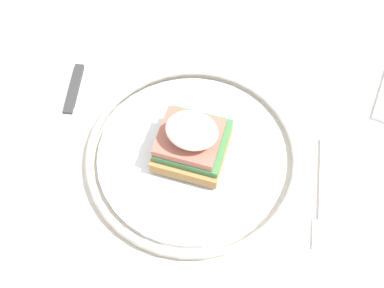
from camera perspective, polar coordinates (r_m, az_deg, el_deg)
ground_plane at (r=1.29m, az=-0.25°, el=-14.59°), size 6.00×6.00×0.00m
dining_table at (r=0.72m, az=-0.43°, el=-1.82°), size 0.93×0.86×0.72m
plate at (r=0.59m, az=-0.00°, el=-1.31°), size 0.26×0.26×0.02m
sandwich at (r=0.56m, az=-0.02°, el=0.48°), size 0.08×0.08×0.08m
fork at (r=0.59m, az=15.22°, el=-6.21°), size 0.04×0.15×0.00m
knife at (r=0.65m, az=-14.49°, el=3.45°), size 0.05×0.19×0.01m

